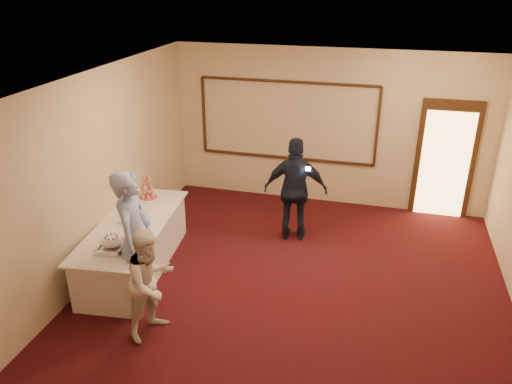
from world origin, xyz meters
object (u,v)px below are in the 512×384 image
Objects in this scene: tart at (134,231)px; man at (134,239)px; pavlova_tray at (112,243)px; woman at (151,283)px; plate_stack_a at (129,218)px; cupcake_stand at (147,189)px; guest at (296,190)px; buffet_table at (135,246)px; plate_stack_b at (145,212)px.

man is at bearing -59.90° from tart.
pavlova_tray is 1.03m from woman.
woman is at bearing -52.90° from plate_stack_a.
guest is at bearing 15.06° from cupcake_stand.
buffet_table is at bearing 21.02° from man.
pavlova_tray is 0.26× the size of man.
buffet_table is 1.37× the size of man.
guest reaches higher than plate_stack_b.
guest is at bearing 47.32° from pavlova_tray.
plate_stack_a is 1.14× the size of plate_stack_b.
woman is 3.14m from guest.
plate_stack_b is at bearing 66.45° from plate_stack_a.
plate_stack_b is 0.54m from tart.
tart is 0.61m from man.
plate_stack_a is at bearing 130.27° from tart.
plate_stack_a is 0.90m from man.
tart is 0.18× the size of woman.
guest is (2.24, 1.58, 0.05)m from plate_stack_a.
buffet_table is at bearing 122.60° from tart.
buffet_table is at bearing -78.54° from cupcake_stand.
tart is at bearing -49.73° from plate_stack_a.
guest is (2.12, 1.28, 0.06)m from plate_stack_b.
plate_stack_a is at bearing 100.26° from pavlova_tray.
buffet_table is 1.83× the size of woman.
cupcake_stand is 1.23m from tart.
man is at bearing 46.24° from guest.
man is (0.37, -1.04, 0.13)m from plate_stack_b.
man is (0.29, -0.50, 0.18)m from tart.
plate_stack_b is (0.27, -0.64, -0.08)m from cupcake_stand.
woman is at bearing -148.63° from man.
pavlova_tray is at bearing 77.52° from woman.
tart is (0.16, -0.25, 0.41)m from buffet_table.
pavlova_tray is 0.35× the size of woman.
buffet_table is 1.63m from woman.
guest is (2.11, 2.29, 0.05)m from pavlova_tray.
guest is (2.04, 1.82, 0.11)m from tart.
man is at bearing -56.30° from plate_stack_a.
man reaches higher than pavlova_tray.
pavlova_tray is 1.01m from plate_stack_b.
tart is (0.21, -0.24, -0.06)m from plate_stack_a.
man is (0.37, -0.03, 0.13)m from pavlova_tray.
plate_stack_a is 1.62m from woman.
plate_stack_a is (-0.13, 0.72, 0.01)m from pavlova_tray.
woman is at bearing -53.68° from tart.
woman is (0.48, -0.54, -0.25)m from man.
tart is 0.15× the size of guest.
cupcake_stand reaches higher than plate_stack_b.
buffet_table is 1.05m from man.
pavlova_tray is 0.39m from man.
plate_stack_a is at bearing 58.67° from woman.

